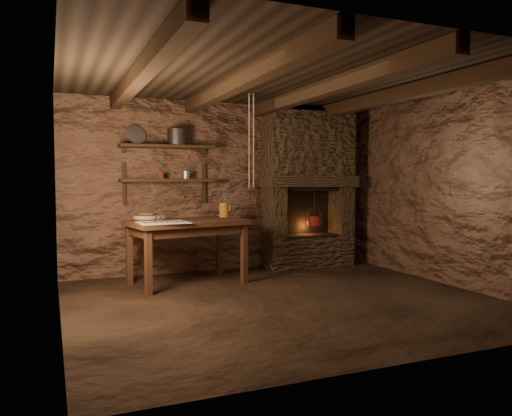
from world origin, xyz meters
name	(u,v)px	position (x,y,z in m)	size (l,w,h in m)	color
floor	(283,301)	(0.00, 0.00, 0.00)	(4.50, 4.50, 0.00)	black
back_wall	(224,187)	(0.00, 2.00, 1.20)	(4.50, 0.04, 2.40)	#492F22
front_wall	(407,196)	(0.00, -2.00, 1.20)	(4.50, 0.04, 2.40)	#492F22
left_wall	(58,192)	(-2.25, 0.00, 1.20)	(0.04, 4.00, 2.40)	#492F22
right_wall	(447,188)	(2.25, 0.00, 1.20)	(0.04, 4.00, 2.40)	#492F22
ceiling	(284,77)	(0.00, 0.00, 2.40)	(4.50, 4.00, 0.04)	black
beam_far_left	(141,74)	(-1.50, 0.00, 2.31)	(0.14, 3.95, 0.16)	black
beam_mid_left	(240,82)	(-0.50, 0.00, 2.31)	(0.14, 3.95, 0.16)	black
beam_mid_right	(325,88)	(0.50, 0.00, 2.31)	(0.14, 3.95, 0.16)	black
beam_far_right	(399,94)	(1.50, 0.00, 2.31)	(0.14, 3.95, 0.16)	black
shelf_lower	(167,180)	(-0.85, 1.84, 1.30)	(1.25, 0.30, 0.04)	black
shelf_upper	(167,147)	(-0.85, 1.84, 1.75)	(1.25, 0.30, 0.04)	black
hearth	(308,185)	(1.25, 1.77, 1.23)	(1.43, 0.51, 2.30)	#382B1C
work_table	(187,250)	(-0.74, 1.23, 0.43)	(1.53, 1.04, 0.80)	#372113
linen_cloth	(163,222)	(-1.10, 0.97, 0.81)	(0.57, 0.46, 0.01)	silver
pewter_cutlery_row	(163,222)	(-1.10, 0.95, 0.82)	(0.48, 0.18, 0.01)	gray
drinking_glasses	(163,218)	(-1.08, 1.08, 0.85)	(0.18, 0.06, 0.07)	white
stoneware_jug	(224,203)	(-0.16, 1.51, 0.99)	(0.15, 0.14, 0.44)	#A3691F
wooden_bowl	(146,218)	(-1.23, 1.36, 0.84)	(0.31, 0.31, 0.11)	olive
iron_stockpot	(177,138)	(-0.71, 1.84, 1.87)	(0.26, 0.26, 0.20)	#292724
tin_pan	(136,135)	(-1.25, 1.94, 1.90)	(0.27, 0.27, 0.04)	#A5A5A0
small_kettle	(186,175)	(-0.59, 1.84, 1.37)	(0.15, 0.11, 0.16)	#A5A5A0
rusty_tin	(161,175)	(-0.94, 1.84, 1.36)	(0.09, 0.09, 0.09)	#551911
red_pot	(314,220)	(1.34, 1.72, 0.70)	(0.27, 0.27, 0.54)	maroon
hanging_ropes	(251,141)	(0.05, 1.05, 1.80)	(0.08, 0.08, 1.20)	tan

